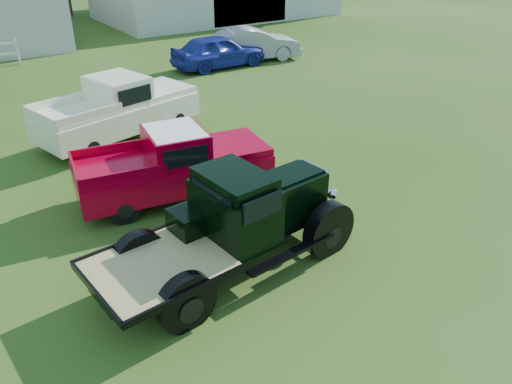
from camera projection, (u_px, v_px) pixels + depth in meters
ground at (281, 264)px, 9.98m from camera, size 120.00×120.00×0.00m
vintage_flatbed at (231, 223)px, 9.40m from camera, size 5.38×2.57×2.06m
red_pickup at (173, 164)px, 12.10m from camera, size 5.04×2.56×1.76m
white_pickup at (118, 109)px, 15.43m from camera, size 5.54×3.23×1.91m
misc_car_blue at (218, 51)px, 23.24m from camera, size 4.47×1.81×1.52m
misc_car_grey at (252, 44)px, 24.49m from camera, size 4.94×2.81×1.54m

